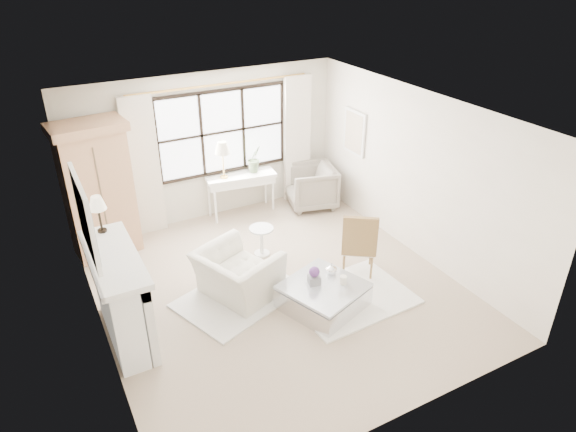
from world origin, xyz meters
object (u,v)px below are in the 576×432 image
(coffee_table, at_px, (323,296))
(console_table, at_px, (241,194))
(armoire, at_px, (98,189))
(club_armchair, at_px, (237,274))

(coffee_table, bearing_deg, console_table, 67.55)
(console_table, bearing_deg, armoire, -167.87)
(armoire, relative_size, coffee_table, 1.75)
(console_table, distance_m, club_armchair, 2.62)
(console_table, relative_size, club_armchair, 1.22)
(armoire, distance_m, club_armchair, 2.73)
(armoire, height_order, console_table, armoire)
(armoire, bearing_deg, club_armchair, -62.83)
(console_table, height_order, coffee_table, console_table)
(console_table, xyz_separation_m, club_armchair, (-1.11, -2.38, -0.04))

